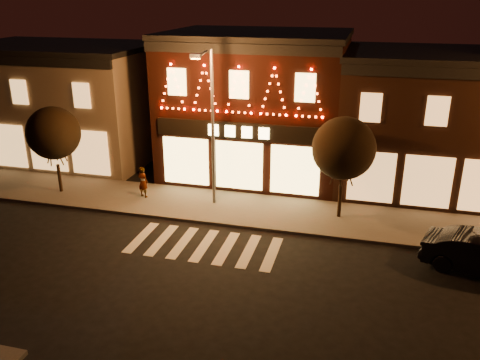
% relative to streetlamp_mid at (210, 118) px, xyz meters
% --- Properties ---
extents(ground, '(120.00, 120.00, 0.00)m').
position_rel_streetlamp_mid_xyz_m(ground, '(0.93, -8.07, -4.69)').
color(ground, black).
rests_on(ground, ground).
extents(sidewalk_far, '(44.00, 4.00, 0.15)m').
position_rel_streetlamp_mid_xyz_m(sidewalk_far, '(2.93, -0.07, -4.62)').
color(sidewalk_far, '#47423D').
rests_on(sidewalk_far, ground).
extents(building_left, '(12.20, 8.28, 7.30)m').
position_rel_streetlamp_mid_xyz_m(building_left, '(-12.07, 5.92, -1.03)').
color(building_left, '#7E6C59').
rests_on(building_left, ground).
extents(building_pulp, '(10.20, 8.34, 8.30)m').
position_rel_streetlamp_mid_xyz_m(building_pulp, '(0.93, 5.90, -0.53)').
color(building_pulp, black).
rests_on(building_pulp, ground).
extents(building_right_a, '(9.20, 8.28, 7.50)m').
position_rel_streetlamp_mid_xyz_m(building_right_a, '(10.43, 5.92, -0.93)').
color(building_right_a, '#311A11').
rests_on(building_right_a, ground).
extents(streetlamp_mid, '(0.57, 1.78, 7.74)m').
position_rel_streetlamp_mid_xyz_m(streetlamp_mid, '(0.00, 0.00, 0.00)').
color(streetlamp_mid, '#59595E').
rests_on(streetlamp_mid, sidewalk_far).
extents(tree_left, '(2.80, 2.80, 4.67)m').
position_rel_streetlamp_mid_xyz_m(tree_left, '(-8.55, -0.39, -1.27)').
color(tree_left, black).
rests_on(tree_left, sidewalk_far).
extents(tree_right, '(2.94, 2.94, 4.92)m').
position_rel_streetlamp_mid_xyz_m(tree_right, '(6.40, 0.15, -1.10)').
color(tree_right, black).
rests_on(tree_right, sidewalk_far).
extents(pedestrian, '(0.70, 0.56, 1.67)m').
position_rel_streetlamp_mid_xyz_m(pedestrian, '(-3.83, 0.03, -3.71)').
color(pedestrian, gray).
rests_on(pedestrian, sidewalk_far).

